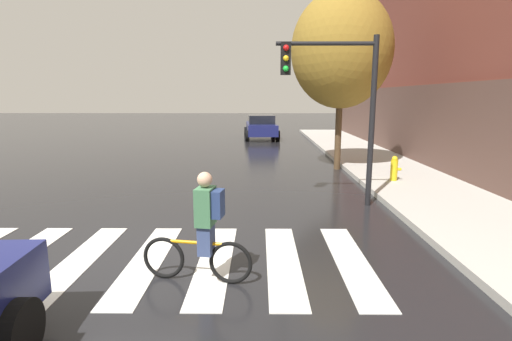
# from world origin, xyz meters

# --- Properties ---
(ground_plane) EXTENTS (120.00, 120.00, 0.00)m
(ground_plane) POSITION_xyz_m (0.00, 0.00, 0.00)
(ground_plane) COLOR black
(crosswalk_stripes) EXTENTS (8.65, 3.26, 0.01)m
(crosswalk_stripes) POSITION_xyz_m (-0.21, 0.00, 0.01)
(crosswalk_stripes) COLOR silver
(crosswalk_stripes) RESTS_ON ground
(sedan_mid) EXTENTS (2.35, 4.65, 1.57)m
(sedan_mid) POSITION_xyz_m (2.39, 19.51, 0.81)
(sedan_mid) COLOR navy
(sedan_mid) RESTS_ON ground
(cyclist) EXTENTS (1.70, 0.39, 1.69)m
(cyclist) POSITION_xyz_m (1.46, -0.73, 0.84)
(cyclist) COLOR black
(cyclist) RESTS_ON ground
(traffic_light_near) EXTENTS (2.47, 0.28, 4.20)m
(traffic_light_near) POSITION_xyz_m (4.24, 3.51, 2.86)
(traffic_light_near) COLOR black
(traffic_light_near) RESTS_ON ground
(fire_hydrant) EXTENTS (0.33, 0.22, 0.78)m
(fire_hydrant) POSITION_xyz_m (6.52, 5.86, 0.53)
(fire_hydrant) COLOR gold
(fire_hydrant) RESTS_ON sidewalk
(street_tree_near) EXTENTS (3.68, 3.68, 6.54)m
(street_tree_near) POSITION_xyz_m (5.27, 8.60, 4.42)
(street_tree_near) COLOR #4C3823
(street_tree_near) RESTS_ON ground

